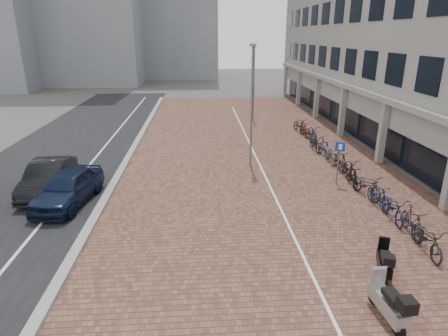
% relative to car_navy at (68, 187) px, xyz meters
% --- Properties ---
extents(ground, '(140.00, 140.00, 0.00)m').
position_rel_car_navy_xyz_m(ground, '(6.50, -5.67, -0.72)').
color(ground, '#474442').
rests_on(ground, ground).
extents(plaza_brick, '(14.50, 42.00, 0.04)m').
position_rel_car_navy_xyz_m(plaza_brick, '(8.50, 6.33, -0.71)').
color(plaza_brick, brown).
rests_on(plaza_brick, ground).
extents(street_asphalt, '(8.00, 50.00, 0.03)m').
position_rel_car_navy_xyz_m(street_asphalt, '(-2.50, 6.33, -0.71)').
color(street_asphalt, black).
rests_on(street_asphalt, ground).
extents(curb, '(0.35, 42.00, 0.14)m').
position_rel_car_navy_xyz_m(curb, '(1.40, 6.33, -0.65)').
color(curb, gray).
rests_on(curb, ground).
extents(lane_line, '(0.12, 44.00, 0.00)m').
position_rel_car_navy_xyz_m(lane_line, '(-0.50, 6.33, -0.70)').
color(lane_line, white).
rests_on(lane_line, street_asphalt).
extents(parking_line, '(0.10, 30.00, 0.00)m').
position_rel_car_navy_xyz_m(parking_line, '(8.70, 6.33, -0.68)').
color(parking_line, white).
rests_on(parking_line, plaza_brick).
extents(office_building, '(8.40, 40.00, 15.00)m').
position_rel_car_navy_xyz_m(office_building, '(19.47, 10.33, 7.73)').
color(office_building, gray).
rests_on(office_building, ground).
extents(car_navy, '(2.34, 4.43, 1.44)m').
position_rel_car_navy_xyz_m(car_navy, '(0.00, 0.00, 0.00)').
color(car_navy, black).
rests_on(car_navy, ground).
extents(car_dark, '(1.66, 4.36, 1.42)m').
position_rel_car_navy_xyz_m(car_dark, '(-1.26, 1.29, -0.01)').
color(car_dark, black).
rests_on(car_dark, ground).
extents(scooter_front, '(0.62, 1.71, 1.16)m').
position_rel_car_navy_xyz_m(scooter_front, '(10.00, -7.60, -0.14)').
color(scooter_front, '#9E9DA2').
rests_on(scooter_front, ground).
extents(scooter_mid, '(0.91, 1.52, 1.00)m').
position_rel_car_navy_xyz_m(scooter_mid, '(10.79, -5.76, -0.22)').
color(scooter_mid, black).
rests_on(scooter_mid, ground).
extents(parking_sign, '(0.42, 0.19, 2.07)m').
position_rel_car_navy_xyz_m(parking_sign, '(11.89, 1.36, 0.63)').
color(parking_sign, slate).
rests_on(parking_sign, ground).
extents(lamp_near, '(0.12, 0.12, 6.20)m').
position_rel_car_navy_xyz_m(lamp_near, '(8.21, 4.52, 2.38)').
color(lamp_near, gray).
rests_on(lamp_near, ground).
extents(lamp_far, '(0.12, 0.12, 5.80)m').
position_rel_car_navy_xyz_m(lamp_far, '(9.92, 16.10, 2.18)').
color(lamp_far, slate).
rests_on(lamp_far, ground).
extents(bike_row, '(1.18, 18.13, 1.05)m').
position_rel_car_navy_xyz_m(bike_row, '(12.68, 3.38, -0.20)').
color(bike_row, black).
rests_on(bike_row, ground).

